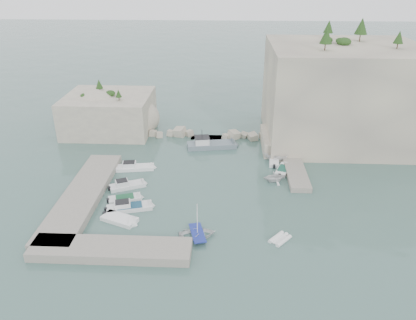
{
  "coord_description": "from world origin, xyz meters",
  "views": [
    {
      "loc": [
        2.61,
        -48.36,
        29.26
      ],
      "look_at": [
        0.0,
        6.0,
        3.0
      ],
      "focal_mm": 35.0,
      "sensor_mm": 36.0,
      "label": 1
    }
  ],
  "objects_px": {
    "rowboat": "(197,236)",
    "tender_east_a": "(274,181)",
    "tender_east_c": "(274,162)",
    "motorboat_c": "(125,200)",
    "tender_east_b": "(283,171)",
    "motorboat_e": "(120,221)",
    "inflatable_dinghy": "(280,240)",
    "work_boat": "(212,147)",
    "motorboat_a": "(135,169)",
    "motorboat_d": "(130,209)",
    "motorboat_b": "(128,187)",
    "tender_east_d": "(275,160)"
  },
  "relations": [
    {
      "from": "rowboat",
      "to": "tender_east_a",
      "type": "distance_m",
      "value": 17.66
    },
    {
      "from": "inflatable_dinghy",
      "to": "tender_east_a",
      "type": "bearing_deg",
      "value": 38.44
    },
    {
      "from": "rowboat",
      "to": "tender_east_a",
      "type": "relative_size",
      "value": 1.3
    },
    {
      "from": "tender_east_b",
      "to": "work_boat",
      "type": "relative_size",
      "value": 0.51
    },
    {
      "from": "inflatable_dinghy",
      "to": "tender_east_c",
      "type": "relative_size",
      "value": 0.62
    },
    {
      "from": "motorboat_b",
      "to": "motorboat_d",
      "type": "xyz_separation_m",
      "value": [
        1.6,
        -5.82,
        0.0
      ]
    },
    {
      "from": "motorboat_b",
      "to": "tender_east_d",
      "type": "distance_m",
      "value": 24.61
    },
    {
      "from": "motorboat_a",
      "to": "tender_east_a",
      "type": "distance_m",
      "value": 21.86
    },
    {
      "from": "rowboat",
      "to": "motorboat_e",
      "type": "bearing_deg",
      "value": 60.12
    },
    {
      "from": "tender_east_a",
      "to": "work_boat",
      "type": "relative_size",
      "value": 0.36
    },
    {
      "from": "motorboat_a",
      "to": "motorboat_b",
      "type": "relative_size",
      "value": 1.16
    },
    {
      "from": "motorboat_c",
      "to": "work_boat",
      "type": "xyz_separation_m",
      "value": [
        11.2,
        18.58,
        0.0
      ]
    },
    {
      "from": "tender_east_b",
      "to": "tender_east_c",
      "type": "bearing_deg",
      "value": 38.75
    },
    {
      "from": "motorboat_a",
      "to": "work_boat",
      "type": "bearing_deg",
      "value": 29.22
    },
    {
      "from": "motorboat_c",
      "to": "inflatable_dinghy",
      "type": "relative_size",
      "value": 1.68
    },
    {
      "from": "tender_east_a",
      "to": "work_boat",
      "type": "height_order",
      "value": "work_boat"
    },
    {
      "from": "motorboat_c",
      "to": "work_boat",
      "type": "height_order",
      "value": "work_boat"
    },
    {
      "from": "motorboat_b",
      "to": "motorboat_c",
      "type": "relative_size",
      "value": 1.16
    },
    {
      "from": "motorboat_e",
      "to": "tender_east_a",
      "type": "height_order",
      "value": "tender_east_a"
    },
    {
      "from": "motorboat_e",
      "to": "work_boat",
      "type": "bearing_deg",
      "value": 88.41
    },
    {
      "from": "motorboat_c",
      "to": "inflatable_dinghy",
      "type": "bearing_deg",
      "value": -39.83
    },
    {
      "from": "motorboat_b",
      "to": "work_boat",
      "type": "xyz_separation_m",
      "value": [
        11.66,
        14.96,
        0.0
      ]
    },
    {
      "from": "tender_east_b",
      "to": "motorboat_d",
      "type": "bearing_deg",
      "value": 139.54
    },
    {
      "from": "motorboat_b",
      "to": "motorboat_d",
      "type": "distance_m",
      "value": 6.03
    },
    {
      "from": "rowboat",
      "to": "tender_east_c",
      "type": "distance_m",
      "value": 23.51
    },
    {
      "from": "motorboat_e",
      "to": "rowboat",
      "type": "relative_size",
      "value": 1.13
    },
    {
      "from": "motorboat_c",
      "to": "rowboat",
      "type": "distance_m",
      "value": 13.05
    },
    {
      "from": "motorboat_b",
      "to": "rowboat",
      "type": "distance_m",
      "value": 15.79
    },
    {
      "from": "motorboat_a",
      "to": "motorboat_d",
      "type": "height_order",
      "value": "same"
    },
    {
      "from": "motorboat_e",
      "to": "rowboat",
      "type": "distance_m",
      "value": 10.45
    },
    {
      "from": "tender_east_c",
      "to": "tender_east_b",
      "type": "bearing_deg",
      "value": -156.16
    },
    {
      "from": "motorboat_e",
      "to": "tender_east_b",
      "type": "bearing_deg",
      "value": 56.44
    },
    {
      "from": "rowboat",
      "to": "inflatable_dinghy",
      "type": "distance_m",
      "value": 9.76
    },
    {
      "from": "inflatable_dinghy",
      "to": "work_boat",
      "type": "bearing_deg",
      "value": 60.38
    },
    {
      "from": "inflatable_dinghy",
      "to": "tender_east_a",
      "type": "height_order",
      "value": "tender_east_a"
    },
    {
      "from": "tender_east_c",
      "to": "tender_east_d",
      "type": "distance_m",
      "value": 0.82
    },
    {
      "from": "tender_east_c",
      "to": "motorboat_c",
      "type": "bearing_deg",
      "value": 126.55
    },
    {
      "from": "motorboat_b",
      "to": "motorboat_d",
      "type": "bearing_deg",
      "value": -98.79
    },
    {
      "from": "motorboat_e",
      "to": "tender_east_a",
      "type": "xyz_separation_m",
      "value": [
        20.61,
        11.45,
        0.0
      ]
    },
    {
      "from": "rowboat",
      "to": "tender_east_a",
      "type": "bearing_deg",
      "value": -51.26
    },
    {
      "from": "work_boat",
      "to": "motorboat_e",
      "type": "bearing_deg",
      "value": -124.06
    },
    {
      "from": "motorboat_b",
      "to": "work_boat",
      "type": "relative_size",
      "value": 0.59
    },
    {
      "from": "motorboat_e",
      "to": "inflatable_dinghy",
      "type": "distance_m",
      "value": 20.07
    },
    {
      "from": "motorboat_a",
      "to": "motorboat_d",
      "type": "xyz_separation_m",
      "value": [
        1.72,
        -11.64,
        0.0
      ]
    },
    {
      "from": "motorboat_a",
      "to": "rowboat",
      "type": "xyz_separation_m",
      "value": [
        11.14,
        -17.14,
        0.0
      ]
    },
    {
      "from": "motorboat_a",
      "to": "inflatable_dinghy",
      "type": "relative_size",
      "value": 2.26
    },
    {
      "from": "motorboat_b",
      "to": "tender_east_d",
      "type": "bearing_deg",
      "value": 0.26
    },
    {
      "from": "motorboat_e",
      "to": "tender_east_b",
      "type": "distance_m",
      "value": 26.73
    },
    {
      "from": "tender_east_a",
      "to": "tender_east_c",
      "type": "distance_m",
      "value": 6.55
    },
    {
      "from": "rowboat",
      "to": "motorboat_c",
      "type": "bearing_deg",
      "value": 39.24
    }
  ]
}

